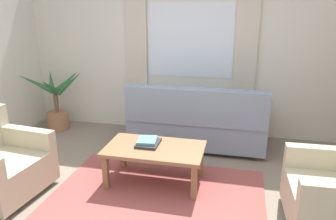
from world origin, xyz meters
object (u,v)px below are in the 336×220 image
couch (197,122)px  potted_plant (57,105)px  coffee_table (155,152)px  book_stack_on_table (148,142)px

couch → potted_plant: bearing=-4.5°
couch → coffee_table: 1.15m
couch → potted_plant: 2.33m
coffee_table → book_stack_on_table: 0.14m
coffee_table → book_stack_on_table: bearing=146.8°
book_stack_on_table → couch: bearing=68.2°
book_stack_on_table → coffee_table: bearing=-33.2°
couch → coffee_table: size_ratio=1.73×
couch → potted_plant: (-2.32, 0.18, 0.05)m
book_stack_on_table → potted_plant: bearing=147.2°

